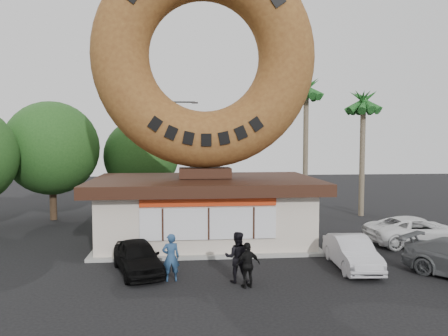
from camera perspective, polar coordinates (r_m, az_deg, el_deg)
ground at (r=16.88m, az=-1.40°, el=-14.40°), size 90.00×90.00×0.00m
donut_shop at (r=22.28m, az=-2.49°, el=-5.20°), size 11.20×7.20×3.80m
giant_donut at (r=22.38m, az=-2.56°, el=14.37°), size 11.12×2.83×11.12m
tree_west at (r=30.18m, az=-21.58°, el=2.42°), size 6.00×6.00×7.65m
tree_mid at (r=31.14m, az=-10.74°, el=1.52°), size 5.20×5.20×6.63m
palm_near at (r=31.35m, az=10.70°, el=9.58°), size 2.60×2.60×9.75m
palm_far at (r=31.03m, az=17.74°, el=7.79°), size 2.60×2.60×8.75m
street_lamp at (r=32.00m, az=-6.76°, el=2.46°), size 2.11×0.20×8.00m
person_left at (r=16.62m, az=-6.96°, el=-11.51°), size 0.71×0.52×1.78m
person_center at (r=16.38m, az=1.72°, el=-11.55°), size 1.00×0.82×1.88m
person_right at (r=15.85m, az=3.13°, el=-12.54°), size 1.03×0.70×1.63m
car_black at (r=17.84m, az=-11.20°, el=-11.30°), size 2.58×4.05×1.28m
car_silver at (r=18.84m, az=16.35°, el=-10.54°), size 1.59×4.02×1.30m
car_white at (r=23.94m, az=23.87°, el=-7.50°), size 5.13×2.60×1.39m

